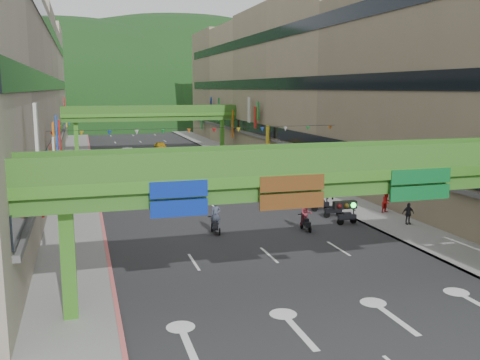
# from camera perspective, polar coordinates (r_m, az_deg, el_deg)

# --- Properties ---
(ground) EXTENTS (320.00, 320.00, 0.00)m
(ground) POSITION_cam_1_polar(r_m,az_deg,el_deg) (21.62, 14.35, -17.17)
(ground) COLOR black
(ground) RESTS_ON ground
(road_slab) EXTENTS (18.00, 140.00, 0.02)m
(road_slab) POSITION_cam_1_polar(r_m,az_deg,el_deg) (67.88, -7.71, 1.50)
(road_slab) COLOR #28282B
(road_slab) RESTS_ON ground
(sidewalk_left) EXTENTS (4.00, 140.00, 0.15)m
(sidewalk_left) POSITION_cam_1_polar(r_m,az_deg,el_deg) (67.11, -17.03, 1.12)
(sidewalk_left) COLOR gray
(sidewalk_left) RESTS_ON ground
(sidewalk_right) EXTENTS (4.00, 140.00, 0.15)m
(sidewalk_right) POSITION_cam_1_polar(r_m,az_deg,el_deg) (70.37, 1.18, 1.93)
(sidewalk_right) COLOR gray
(sidewalk_right) RESTS_ON ground
(curb_left) EXTENTS (0.20, 140.00, 0.18)m
(curb_left) POSITION_cam_1_polar(r_m,az_deg,el_deg) (67.11, -15.41, 1.21)
(curb_left) COLOR #CC5959
(curb_left) RESTS_ON ground
(curb_right) EXTENTS (0.20, 140.00, 0.18)m
(curb_right) POSITION_cam_1_polar(r_m,az_deg,el_deg) (69.82, -0.31, 1.88)
(curb_right) COLOR gray
(curb_right) RESTS_ON ground
(building_row_right) EXTENTS (12.80, 95.00, 19.00)m
(building_row_right) POSITION_cam_1_polar(r_m,az_deg,el_deg) (72.52, 7.27, 9.52)
(building_row_right) COLOR gray
(building_row_right) RESTS_ON ground
(overpass_near) EXTENTS (28.00, 12.27, 7.10)m
(overpass_near) POSITION_cam_1_polar(r_m,az_deg,el_deg) (24.88, 10.38, -0.76)
(overpass_near) COLOR #4C9E2D
(overpass_near) RESTS_ON ground
(overpass_far) EXTENTS (28.00, 2.20, 7.10)m
(overpass_far) POSITION_cam_1_polar(r_m,az_deg,el_deg) (82.16, -9.43, 6.66)
(overpass_far) COLOR #4C9E2D
(overpass_far) RESTS_ON ground
(hill_left) EXTENTS (168.00, 140.00, 112.00)m
(hill_left) POSITION_cam_1_polar(r_m,az_deg,el_deg) (176.74, -18.16, 6.16)
(hill_left) COLOR #1C4419
(hill_left) RESTS_ON ground
(hill_right) EXTENTS (208.00, 176.00, 128.00)m
(hill_right) POSITION_cam_1_polar(r_m,az_deg,el_deg) (199.78, -6.40, 6.94)
(hill_right) COLOR #1C4419
(hill_right) RESTS_ON ground
(bunting_string) EXTENTS (26.00, 0.36, 0.47)m
(bunting_string) POSITION_cam_1_polar(r_m,az_deg,el_deg) (47.67, -4.12, 5.27)
(bunting_string) COLOR black
(bunting_string) RESTS_ON ground
(scooter_rider_near) EXTENTS (0.80, 1.58, 2.23)m
(scooter_rider_near) POSITION_cam_1_polar(r_m,az_deg,el_deg) (36.04, -2.62, -4.07)
(scooter_rider_near) COLOR black
(scooter_rider_near) RESTS_ON ground
(scooter_rider_mid) EXTENTS (0.91, 1.60, 2.06)m
(scooter_rider_mid) POSITION_cam_1_polar(r_m,az_deg,el_deg) (36.92, 7.04, -3.81)
(scooter_rider_mid) COLOR black
(scooter_rider_mid) RESTS_ON ground
(scooter_rider_left) EXTENTS (1.00, 1.59, 1.95)m
(scooter_rider_left) POSITION_cam_1_polar(r_m,az_deg,el_deg) (47.17, -9.51, -1.01)
(scooter_rider_left) COLOR gray
(scooter_rider_left) RESTS_ON ground
(scooter_rider_far) EXTENTS (0.93, 1.59, 2.09)m
(scooter_rider_far) POSITION_cam_1_polar(r_m,az_deg,el_deg) (52.35, -5.05, 0.26)
(scooter_rider_far) COLOR maroon
(scooter_rider_far) RESTS_ON ground
(parked_scooter_row) EXTENTS (1.60, 9.38, 1.08)m
(parked_scooter_row) POSITION_cam_1_polar(r_m,az_deg,el_deg) (43.07, 8.63, -2.62)
(parked_scooter_row) COLOR black
(parked_scooter_row) RESTS_ON ground
(car_silver) EXTENTS (1.45, 4.11, 1.35)m
(car_silver) POSITION_cam_1_polar(r_m,az_deg,el_deg) (76.99, -11.92, 2.85)
(car_silver) COLOR #9FA1A6
(car_silver) RESTS_ON ground
(car_yellow) EXTENTS (1.80, 4.13, 1.38)m
(car_yellow) POSITION_cam_1_polar(r_m,az_deg,el_deg) (84.34, -8.46, 3.55)
(car_yellow) COLOR gold
(car_yellow) RESTS_ON ground
(pedestrian_red) EXTENTS (0.96, 0.86, 1.64)m
(pedestrian_red) POSITION_cam_1_polar(r_m,az_deg,el_deg) (42.98, 15.34, -2.48)
(pedestrian_red) COLOR red
(pedestrian_red) RESTS_ON ground
(pedestrian_dark) EXTENTS (0.93, 0.46, 1.54)m
(pedestrian_dark) POSITION_cam_1_polar(r_m,az_deg,el_deg) (39.76, 17.48, -3.64)
(pedestrian_dark) COLOR black
(pedestrian_dark) RESTS_ON ground
(pedestrian_blue) EXTENTS (0.85, 0.59, 1.75)m
(pedestrian_blue) POSITION_cam_1_polar(r_m,az_deg,el_deg) (47.81, 8.53, -0.95)
(pedestrian_blue) COLOR #2C3F4C
(pedestrian_blue) RESTS_ON ground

